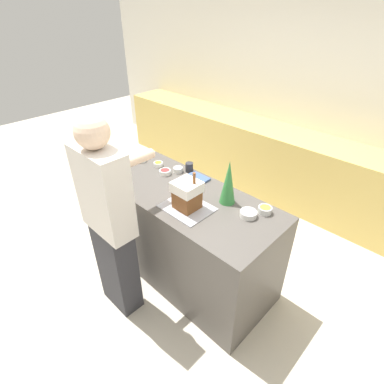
# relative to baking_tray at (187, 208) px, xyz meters

# --- Properties ---
(ground_plane) EXTENTS (12.00, 12.00, 0.00)m
(ground_plane) POSITION_rel_baking_tray_xyz_m (-0.15, 0.13, -0.96)
(ground_plane) COLOR beige
(wall_back) EXTENTS (8.00, 0.05, 2.60)m
(wall_back) POSITION_rel_baking_tray_xyz_m (-0.15, 2.41, 0.34)
(wall_back) COLOR white
(wall_back) RESTS_ON ground_plane
(back_cabinet_block) EXTENTS (6.00, 0.60, 0.94)m
(back_cabinet_block) POSITION_rel_baking_tray_xyz_m (-0.15, 2.08, -0.49)
(back_cabinet_block) COLOR #DBBC60
(back_cabinet_block) RESTS_ON ground_plane
(kitchen_island) EXTENTS (1.73, 0.76, 0.95)m
(kitchen_island) POSITION_rel_baking_tray_xyz_m (-0.15, 0.13, -0.48)
(kitchen_island) COLOR #514C47
(kitchen_island) RESTS_ON ground_plane
(baking_tray) EXTENTS (0.40, 0.32, 0.01)m
(baking_tray) POSITION_rel_baking_tray_xyz_m (0.00, 0.00, 0.00)
(baking_tray) COLOR #B2B2BC
(baking_tray) RESTS_ON kitchen_island
(gingerbread_house) EXTENTS (0.20, 0.19, 0.32)m
(gingerbread_house) POSITION_rel_baking_tray_xyz_m (0.00, 0.00, 0.13)
(gingerbread_house) COLOR brown
(gingerbread_house) RESTS_ON baking_tray
(decorative_tree) EXTENTS (0.13, 0.13, 0.38)m
(decorative_tree) POSITION_rel_baking_tray_xyz_m (0.18, 0.29, 0.19)
(decorative_tree) COLOR #33843D
(decorative_tree) RESTS_ON kitchen_island
(candy_bowl_behind_tray) EXTENTS (0.09, 0.09, 0.04)m
(candy_bowl_behind_tray) POSITION_rel_baking_tray_xyz_m (-0.72, 0.31, 0.02)
(candy_bowl_behind_tray) COLOR white
(candy_bowl_behind_tray) RESTS_ON kitchen_island
(candy_bowl_front_corner) EXTENTS (0.11, 0.11, 0.05)m
(candy_bowl_front_corner) POSITION_rel_baking_tray_xyz_m (0.49, 0.38, 0.03)
(candy_bowl_front_corner) COLOR silver
(candy_bowl_front_corner) RESTS_ON kitchen_island
(candy_bowl_near_tray_right) EXTENTS (0.09, 0.09, 0.05)m
(candy_bowl_near_tray_right) POSITION_rel_baking_tray_xyz_m (-0.49, 0.36, 0.02)
(candy_bowl_near_tray_right) COLOR silver
(candy_bowl_near_tray_right) RESTS_ON kitchen_island
(candy_bowl_center_rear) EXTENTS (0.11, 0.11, 0.04)m
(candy_bowl_center_rear) POSITION_rel_baking_tray_xyz_m (-0.55, 0.25, 0.02)
(candy_bowl_center_rear) COLOR white
(candy_bowl_center_rear) RESTS_ON kitchen_island
(candy_bowl_near_tray_left) EXTENTS (0.11, 0.11, 0.04)m
(candy_bowl_near_tray_left) POSITION_rel_baking_tray_xyz_m (-0.93, 0.26, 0.02)
(candy_bowl_near_tray_left) COLOR white
(candy_bowl_near_tray_left) RESTS_ON kitchen_island
(candy_bowl_far_right) EXTENTS (0.13, 0.13, 0.05)m
(candy_bowl_far_right) POSITION_rel_baking_tray_xyz_m (0.42, 0.25, 0.02)
(candy_bowl_far_right) COLOR white
(candy_bowl_far_right) RESTS_ON kitchen_island
(cookbook) EXTENTS (0.21, 0.16, 0.02)m
(cookbook) POSITION_rel_baking_tray_xyz_m (-0.26, 0.38, 0.01)
(cookbook) COLOR #3F598C
(cookbook) RESTS_ON kitchen_island
(mug) EXTENTS (0.08, 0.08, 0.09)m
(mug) POSITION_rel_baking_tray_xyz_m (-0.42, 0.45, 0.04)
(mug) COLOR #2D2D33
(mug) RESTS_ON kitchen_island
(person) EXTENTS (0.47, 0.58, 1.78)m
(person) POSITION_rel_baking_tray_xyz_m (-0.33, -0.52, -0.04)
(person) COLOR #333338
(person) RESTS_ON ground_plane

